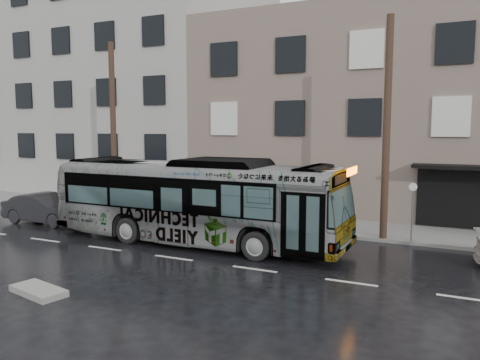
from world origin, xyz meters
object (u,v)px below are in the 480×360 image
at_px(bus, 195,201).
at_px(dark_sedan, 45,209).
at_px(sign_post, 412,211).
at_px(utility_pole_rear, 113,129).
at_px(utility_pole_front, 387,129).

distance_m(bus, dark_sedan, 8.79).
xyz_separation_m(bus, dark_sedan, (-8.73, 0.28, -1.00)).
bearing_deg(dark_sedan, sign_post, -79.09).
height_order(utility_pole_rear, dark_sedan, utility_pole_rear).
bearing_deg(bus, sign_post, -65.38).
bearing_deg(bus, utility_pole_front, -62.14).
relative_size(utility_pole_front, utility_pole_rear, 1.00).
relative_size(utility_pole_rear, dark_sedan, 2.00).
xyz_separation_m(utility_pole_rear, dark_sedan, (-1.66, -3.23, -3.91)).
xyz_separation_m(utility_pole_rear, sign_post, (15.10, 0.00, -3.30)).
bearing_deg(utility_pole_front, utility_pole_rear, 180.00).
height_order(bus, dark_sedan, bus).
relative_size(utility_pole_front, bus, 0.72).
xyz_separation_m(utility_pole_rear, bus, (7.07, -3.51, -2.91)).
distance_m(sign_post, dark_sedan, 17.08).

